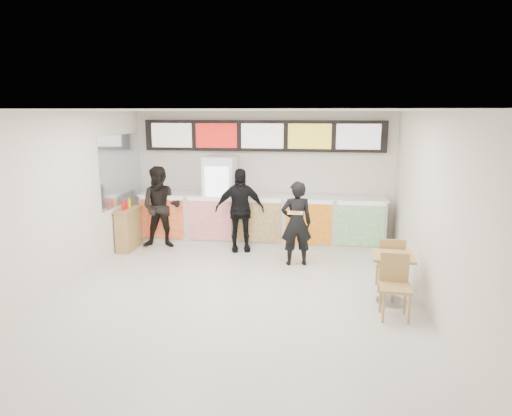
% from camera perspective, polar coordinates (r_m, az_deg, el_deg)
% --- Properties ---
extents(floor, '(7.00, 7.00, 0.00)m').
position_cam_1_polar(floor, '(7.66, -2.61, -10.97)').
color(floor, beige).
rests_on(floor, ground).
extents(ceiling, '(7.00, 7.00, 0.00)m').
position_cam_1_polar(ceiling, '(7.06, -2.84, 12.09)').
color(ceiling, white).
rests_on(ceiling, wall_back).
extents(wall_back, '(6.00, 0.00, 6.00)m').
position_cam_1_polar(wall_back, '(10.62, 0.88, 3.91)').
color(wall_back, silver).
rests_on(wall_back, floor).
extents(wall_left, '(0.00, 7.00, 7.00)m').
position_cam_1_polar(wall_left, '(8.31, -23.47, 0.68)').
color(wall_left, silver).
rests_on(wall_left, floor).
extents(wall_right, '(0.00, 7.00, 7.00)m').
position_cam_1_polar(wall_right, '(7.27, 21.18, -0.62)').
color(wall_right, silver).
rests_on(wall_right, floor).
extents(service_counter, '(5.56, 0.77, 1.14)m').
position_cam_1_polar(service_counter, '(10.39, 0.57, -1.47)').
color(service_counter, silver).
rests_on(service_counter, floor).
extents(menu_board, '(5.50, 0.14, 0.70)m').
position_cam_1_polar(menu_board, '(10.44, 0.83, 9.01)').
color(menu_board, black).
rests_on(menu_board, wall_back).
extents(drinks_fridge, '(0.70, 0.67, 2.00)m').
position_cam_1_polar(drinks_fridge, '(10.48, -4.48, 1.00)').
color(drinks_fridge, white).
rests_on(drinks_fridge, floor).
extents(mirror_panel, '(0.01, 2.00, 1.50)m').
position_cam_1_polar(mirror_panel, '(10.41, -16.50, 4.65)').
color(mirror_panel, '#B2B7BF').
rests_on(mirror_panel, wall_left).
extents(customer_main, '(0.68, 0.52, 1.68)m').
position_cam_1_polar(customer_main, '(8.97, 5.07, -1.93)').
color(customer_main, black).
rests_on(customer_main, floor).
extents(customer_left, '(0.97, 0.80, 1.82)m').
position_cam_1_polar(customer_left, '(10.31, -11.79, 0.09)').
color(customer_left, black).
rests_on(customer_left, floor).
extents(customer_mid, '(1.14, 0.69, 1.81)m').
position_cam_1_polar(customer_mid, '(9.85, -2.07, -0.24)').
color(customer_mid, black).
rests_on(customer_mid, floor).
extents(pizza_slice, '(0.36, 0.36, 0.02)m').
position_cam_1_polar(pizza_slice, '(8.46, 4.94, -0.56)').
color(pizza_slice, beige).
rests_on(pizza_slice, customer_main).
extents(cafe_table, '(0.67, 1.63, 0.94)m').
position_cam_1_polar(cafe_table, '(7.54, 16.70, -7.40)').
color(cafe_table, '#A9804D').
rests_on(cafe_table, floor).
extents(condiment_ledge, '(0.33, 0.82, 1.09)m').
position_cam_1_polar(condiment_ledge, '(10.41, -15.65, -2.48)').
color(condiment_ledge, '#A9804D').
rests_on(condiment_ledge, floor).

